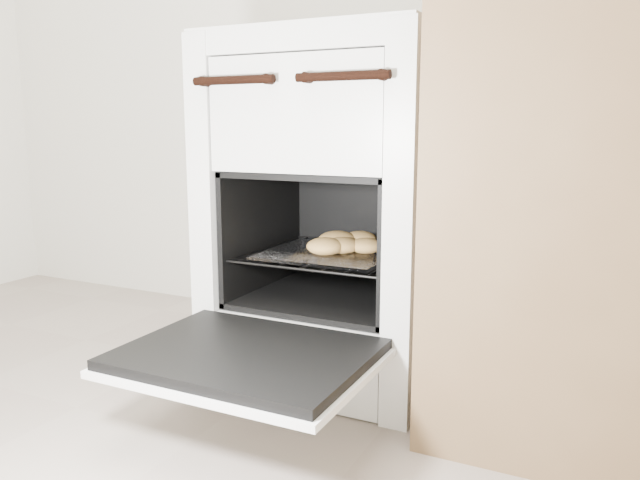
{
  "coord_description": "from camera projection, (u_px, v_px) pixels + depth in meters",
  "views": [
    {
      "loc": [
        0.76,
        -0.26,
        0.64
      ],
      "look_at": [
        0.11,
        1.06,
        0.37
      ],
      "focal_mm": 35.0,
      "sensor_mm": 36.0,
      "label": 1
    }
  ],
  "objects": [
    {
      "name": "stove",
      "position": [
        343.0,
        214.0,
        1.61
      ],
      "size": [
        0.55,
        0.61,
        0.84
      ],
      "color": "silver",
      "rests_on": "ground"
    },
    {
      "name": "oven_door",
      "position": [
        247.0,
        358.0,
        1.24
      ],
      "size": [
        0.5,
        0.39,
        0.03
      ],
      "color": "black",
      "rests_on": "stove"
    },
    {
      "name": "oven_rack",
      "position": [
        333.0,
        254.0,
        1.57
      ],
      "size": [
        0.4,
        0.39,
        0.01
      ],
      "color": "black",
      "rests_on": "stove"
    },
    {
      "name": "foil_sheet",
      "position": [
        330.0,
        254.0,
        1.55
      ],
      "size": [
        0.31,
        0.28,
        0.01
      ],
      "primitive_type": "cube",
      "color": "silver",
      "rests_on": "oven_rack"
    },
    {
      "name": "baked_rolls",
      "position": [
        345.0,
        243.0,
        1.56
      ],
      "size": [
        0.2,
        0.24,
        0.05
      ],
      "color": "#E0A659",
      "rests_on": "foil_sheet"
    }
  ]
}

